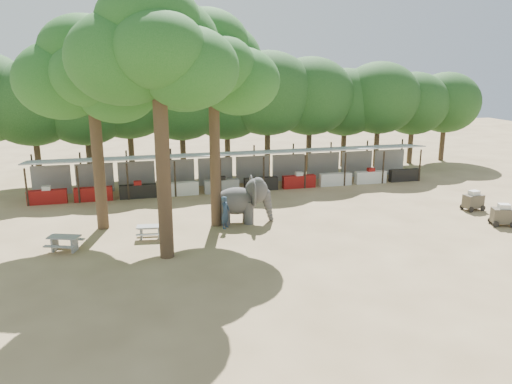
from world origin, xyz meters
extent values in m
plane|color=brown|center=(0.00, 0.00, 0.00)|extent=(100.00, 100.00, 0.00)
cube|color=#9A9EA2|center=(0.00, 14.00, 2.50)|extent=(28.00, 2.99, 0.39)
cylinder|color=#2D2319|center=(-12.60, 12.65, 1.20)|extent=(0.12, 0.12, 2.40)
cylinder|color=#2D2319|center=(-12.60, 15.35, 1.40)|extent=(0.12, 0.12, 2.80)
cube|color=maroon|center=(-12.60, 12.90, 0.45)|extent=(2.38, 0.50, 0.90)
cube|color=gray|center=(-12.60, 15.30, 1.00)|extent=(2.52, 0.12, 2.00)
cylinder|color=#2D2319|center=(-9.80, 12.65, 1.20)|extent=(0.12, 0.12, 2.40)
cylinder|color=#2D2319|center=(-9.80, 15.35, 1.40)|extent=(0.12, 0.12, 2.80)
cube|color=maroon|center=(-9.80, 12.90, 0.45)|extent=(2.38, 0.50, 0.90)
cube|color=gray|center=(-9.80, 15.30, 1.00)|extent=(2.52, 0.12, 2.00)
cylinder|color=#2D2319|center=(-7.00, 12.65, 1.20)|extent=(0.12, 0.12, 2.40)
cylinder|color=#2D2319|center=(-7.00, 15.35, 1.40)|extent=(0.12, 0.12, 2.80)
cube|color=black|center=(-7.00, 12.90, 0.45)|extent=(2.38, 0.50, 0.90)
cube|color=gray|center=(-7.00, 15.30, 1.00)|extent=(2.52, 0.12, 2.00)
cylinder|color=#2D2319|center=(-4.20, 12.65, 1.20)|extent=(0.12, 0.12, 2.40)
cylinder|color=#2D2319|center=(-4.20, 15.35, 1.40)|extent=(0.12, 0.12, 2.80)
cube|color=silver|center=(-4.20, 12.90, 0.45)|extent=(2.38, 0.50, 0.90)
cube|color=gray|center=(-4.20, 15.30, 1.00)|extent=(2.52, 0.12, 2.00)
cylinder|color=#2D2319|center=(-1.40, 12.65, 1.20)|extent=(0.12, 0.12, 2.40)
cylinder|color=#2D2319|center=(-1.40, 15.35, 1.40)|extent=(0.12, 0.12, 2.80)
cube|color=gray|center=(-1.40, 12.90, 0.45)|extent=(2.38, 0.50, 0.90)
cube|color=gray|center=(-1.40, 15.30, 1.00)|extent=(2.52, 0.12, 2.00)
cylinder|color=#2D2319|center=(1.40, 12.65, 1.20)|extent=(0.12, 0.12, 2.40)
cylinder|color=#2D2319|center=(1.40, 15.35, 1.40)|extent=(0.12, 0.12, 2.80)
cube|color=black|center=(1.40, 12.90, 0.45)|extent=(2.38, 0.50, 0.90)
cube|color=gray|center=(1.40, 15.30, 1.00)|extent=(2.52, 0.12, 2.00)
cylinder|color=#2D2319|center=(4.20, 12.65, 1.20)|extent=(0.12, 0.12, 2.40)
cylinder|color=#2D2319|center=(4.20, 15.35, 1.40)|extent=(0.12, 0.12, 2.80)
cube|color=maroon|center=(4.20, 12.90, 0.45)|extent=(2.38, 0.50, 0.90)
cube|color=gray|center=(4.20, 15.30, 1.00)|extent=(2.52, 0.12, 2.00)
cylinder|color=#2D2319|center=(7.00, 12.65, 1.20)|extent=(0.12, 0.12, 2.40)
cylinder|color=#2D2319|center=(7.00, 15.35, 1.40)|extent=(0.12, 0.12, 2.80)
cube|color=silver|center=(7.00, 12.90, 0.45)|extent=(2.38, 0.50, 0.90)
cube|color=gray|center=(7.00, 15.30, 1.00)|extent=(2.52, 0.12, 2.00)
cylinder|color=#2D2319|center=(9.80, 12.65, 1.20)|extent=(0.12, 0.12, 2.40)
cylinder|color=#2D2319|center=(9.80, 15.35, 1.40)|extent=(0.12, 0.12, 2.80)
cube|color=silver|center=(9.80, 12.90, 0.45)|extent=(2.38, 0.50, 0.90)
cube|color=gray|center=(9.80, 15.30, 1.00)|extent=(2.52, 0.12, 2.00)
cylinder|color=#2D2319|center=(12.60, 12.65, 1.20)|extent=(0.12, 0.12, 2.40)
cylinder|color=#2D2319|center=(12.60, 15.35, 1.40)|extent=(0.12, 0.12, 2.80)
cube|color=black|center=(12.60, 12.90, 0.45)|extent=(2.38, 0.50, 0.90)
cube|color=gray|center=(12.60, 15.30, 1.00)|extent=(2.52, 0.12, 2.00)
cylinder|color=#332316|center=(-9.00, 7.00, 4.60)|extent=(0.60, 0.60, 9.20)
cone|color=#332316|center=(-9.00, 7.00, 9.20)|extent=(0.57, 0.57, 2.88)
ellipsoid|color=#154815|center=(-10.40, 7.30, 7.82)|extent=(4.80, 4.80, 3.94)
ellipsoid|color=#154815|center=(-7.80, 6.40, 7.42)|extent=(4.20, 4.20, 3.44)
ellipsoid|color=#154815|center=(-8.80, 8.10, 8.42)|extent=(5.20, 5.20, 4.26)
ellipsoid|color=#154815|center=(-9.00, 5.70, 8.12)|extent=(3.80, 3.80, 3.12)
ellipsoid|color=#154815|center=(-9.30, 7.20, 9.22)|extent=(4.40, 4.40, 3.61)
cylinder|color=#332316|center=(-6.00, 2.00, 5.20)|extent=(0.64, 0.64, 10.40)
cone|color=#332316|center=(-6.00, 2.00, 10.40)|extent=(0.61, 0.61, 3.25)
ellipsoid|color=#154815|center=(-7.40, 2.30, 8.84)|extent=(4.80, 4.80, 3.94)
ellipsoid|color=#154815|center=(-4.80, 1.40, 8.44)|extent=(4.20, 4.20, 3.44)
ellipsoid|color=#154815|center=(-5.80, 3.10, 9.44)|extent=(5.20, 5.20, 4.26)
ellipsoid|color=#154815|center=(-6.00, 0.70, 9.14)|extent=(3.80, 3.80, 3.12)
ellipsoid|color=#154815|center=(-6.30, 2.20, 10.24)|extent=(4.40, 4.40, 3.61)
cylinder|color=#332316|center=(-3.00, 6.00, 4.80)|extent=(0.56, 0.56, 9.60)
cone|color=#332316|center=(-3.00, 6.00, 9.60)|extent=(0.53, 0.53, 3.00)
ellipsoid|color=#154815|center=(-4.40, 6.30, 8.16)|extent=(4.80, 4.80, 3.94)
ellipsoid|color=#154815|center=(-1.80, 5.40, 7.76)|extent=(4.20, 4.20, 3.44)
ellipsoid|color=#154815|center=(-2.80, 7.10, 8.76)|extent=(5.20, 5.20, 4.26)
ellipsoid|color=#154815|center=(-3.00, 4.70, 8.46)|extent=(3.80, 3.80, 3.12)
ellipsoid|color=#154815|center=(-3.30, 6.20, 9.56)|extent=(4.40, 4.40, 3.61)
cylinder|color=#332316|center=(-13.33, 19.00, 1.87)|extent=(0.44, 0.44, 3.74)
ellipsoid|color=#143613|center=(-13.33, 19.00, 5.53)|extent=(6.46, 5.95, 5.61)
cylinder|color=#332316|center=(-10.00, 19.00, 1.87)|extent=(0.44, 0.44, 3.74)
ellipsoid|color=#143613|center=(-10.00, 19.00, 5.53)|extent=(6.46, 5.95, 5.61)
cylinder|color=#332316|center=(-6.67, 19.00, 1.87)|extent=(0.44, 0.44, 3.74)
ellipsoid|color=#143613|center=(-6.67, 19.00, 5.53)|extent=(6.46, 5.95, 5.61)
cylinder|color=#332316|center=(-3.33, 19.00, 1.87)|extent=(0.44, 0.44, 3.74)
ellipsoid|color=#143613|center=(-3.33, 19.00, 5.53)|extent=(6.46, 5.95, 5.61)
cylinder|color=#332316|center=(0.00, 19.00, 1.87)|extent=(0.44, 0.44, 3.74)
ellipsoid|color=#143613|center=(0.00, 19.00, 5.53)|extent=(6.46, 5.95, 5.61)
cylinder|color=#332316|center=(3.33, 19.00, 1.87)|extent=(0.44, 0.44, 3.74)
ellipsoid|color=#143613|center=(3.33, 19.00, 5.53)|extent=(6.46, 5.95, 5.61)
cylinder|color=#332316|center=(6.67, 19.00, 1.87)|extent=(0.44, 0.44, 3.74)
ellipsoid|color=#143613|center=(6.67, 19.00, 5.53)|extent=(6.46, 5.95, 5.61)
cylinder|color=#332316|center=(10.00, 19.00, 1.87)|extent=(0.44, 0.44, 3.74)
ellipsoid|color=#143613|center=(10.00, 19.00, 5.53)|extent=(6.46, 5.95, 5.61)
cylinder|color=#332316|center=(13.33, 19.00, 1.87)|extent=(0.44, 0.44, 3.74)
ellipsoid|color=#143613|center=(13.33, 19.00, 5.53)|extent=(6.46, 5.95, 5.61)
cylinder|color=#332316|center=(16.67, 19.00, 1.87)|extent=(0.44, 0.44, 3.74)
ellipsoid|color=#143613|center=(16.67, 19.00, 5.53)|extent=(6.46, 5.95, 5.61)
cylinder|color=#332316|center=(20.00, 19.00, 1.87)|extent=(0.44, 0.44, 3.74)
ellipsoid|color=#143613|center=(20.00, 19.00, 5.53)|extent=(6.46, 5.95, 5.61)
ellipsoid|color=#3B3939|center=(-1.80, 6.25, 1.23)|extent=(2.52, 1.67, 1.52)
cylinder|color=#3B3939|center=(-2.49, 5.97, 0.64)|extent=(0.61, 0.61, 1.28)
cylinder|color=#3B3939|center=(-2.40, 6.69, 0.64)|extent=(0.61, 0.61, 1.28)
cylinder|color=#3B3939|center=(-1.21, 5.80, 0.64)|extent=(0.61, 0.61, 1.28)
cylinder|color=#3B3939|center=(-1.11, 6.52, 0.64)|extent=(0.61, 0.61, 1.28)
ellipsoid|color=#3B3939|center=(-0.69, 6.10, 1.78)|extent=(1.43, 1.21, 1.41)
ellipsoid|color=#3B3939|center=(-1.00, 5.45, 1.81)|extent=(0.37, 1.18, 1.45)
ellipsoid|color=#3B3939|center=(-0.82, 6.81, 1.81)|extent=(0.37, 1.18, 1.45)
cone|color=#3B3939|center=(-0.01, 6.01, 0.80)|extent=(0.65, 0.65, 1.60)
imported|color=#26384C|center=(-2.60, 5.37, 0.89)|extent=(0.71, 0.77, 1.77)
cube|color=gray|center=(-10.64, 3.94, 0.70)|extent=(1.61, 1.15, 0.06)
cube|color=gray|center=(-11.10, 4.11, 0.34)|extent=(0.29, 0.58, 0.68)
cube|color=gray|center=(-10.18, 3.77, 0.34)|extent=(0.29, 0.58, 0.68)
cube|color=gray|center=(-10.82, 3.43, 0.41)|extent=(1.46, 0.74, 0.05)
cube|color=gray|center=(-10.45, 4.44, 0.41)|extent=(1.46, 0.74, 0.05)
cube|color=gray|center=(-6.62, 4.71, 0.64)|extent=(1.40, 0.78, 0.05)
cube|color=gray|center=(-7.06, 4.77, 0.31)|extent=(0.15, 0.54, 0.62)
cube|color=gray|center=(-6.18, 4.66, 0.31)|extent=(0.15, 0.54, 0.62)
cube|color=gray|center=(-6.68, 4.23, 0.37)|extent=(1.35, 0.38, 0.04)
cube|color=gray|center=(-6.56, 5.20, 0.37)|extent=(1.35, 0.38, 0.04)
cube|color=#3E3528|center=(12.17, 2.00, 0.57)|extent=(1.31, 1.03, 0.80)
cylinder|color=black|center=(11.61, 1.80, 0.17)|extent=(0.35, 0.18, 0.34)
cylinder|color=black|center=(11.87, 2.51, 0.17)|extent=(0.35, 0.18, 0.34)
cylinder|color=black|center=(12.73, 2.20, 0.17)|extent=(0.35, 0.18, 0.34)
cube|color=silver|center=(12.17, 2.00, 1.08)|extent=(0.69, 0.62, 0.29)
cube|color=#3E3528|center=(12.56, 4.97, 0.56)|extent=(1.19, 0.80, 0.79)
cylinder|color=black|center=(12.15, 4.55, 0.17)|extent=(0.34, 0.10, 0.34)
cylinder|color=black|center=(13.04, 4.65, 0.17)|extent=(0.34, 0.10, 0.34)
cylinder|color=black|center=(12.07, 5.29, 0.17)|extent=(0.34, 0.10, 0.34)
cylinder|color=black|center=(12.96, 5.39, 0.17)|extent=(0.34, 0.10, 0.34)
cube|color=silver|center=(12.56, 4.97, 1.07)|extent=(0.61, 0.51, 0.28)
camera|label=1|loc=(-7.41, -19.83, 8.64)|focal=35.00mm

